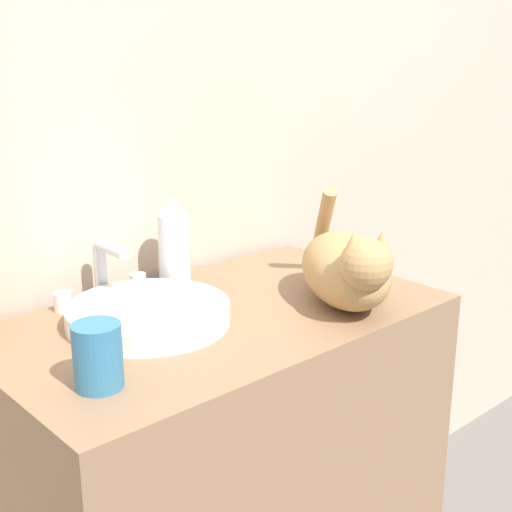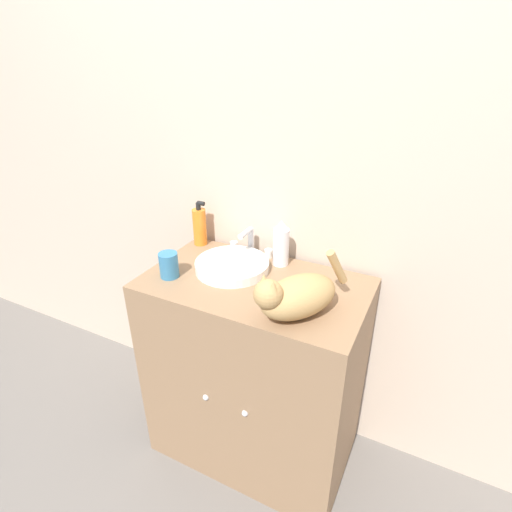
# 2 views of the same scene
# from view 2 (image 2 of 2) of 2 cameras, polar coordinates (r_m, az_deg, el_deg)

# --- Properties ---
(ground_plane) EXTENTS (8.00, 8.00, 0.00)m
(ground_plane) POSITION_cam_2_polar(r_m,az_deg,el_deg) (1.91, -3.86, -30.06)
(ground_plane) COLOR slate
(wall_back) EXTENTS (6.00, 0.05, 2.50)m
(wall_back) POSITION_cam_2_polar(r_m,az_deg,el_deg) (1.54, 4.59, 13.79)
(wall_back) COLOR #C6B29E
(wall_back) RESTS_ON ground_plane
(vanity_cabinet) EXTENTS (0.81, 0.49, 0.86)m
(vanity_cabinet) POSITION_cam_2_polar(r_m,az_deg,el_deg) (1.71, -0.20, -16.23)
(vanity_cabinet) COLOR #8C6B4C
(vanity_cabinet) RESTS_ON ground_plane
(sink_basin) EXTENTS (0.28, 0.28, 0.04)m
(sink_basin) POSITION_cam_2_polar(r_m,az_deg,el_deg) (1.52, -3.43, -1.37)
(sink_basin) COLOR white
(sink_basin) RESTS_ON vanity_cabinet
(faucet) EXTENTS (0.19, 0.11, 0.12)m
(faucet) POSITION_cam_2_polar(r_m,az_deg,el_deg) (1.62, -0.92, 1.92)
(faucet) COLOR silver
(faucet) RESTS_ON vanity_cabinet
(cat) EXTENTS (0.27, 0.33, 0.20)m
(cat) POSITION_cam_2_polar(r_m,az_deg,el_deg) (1.25, 5.68, -5.61)
(cat) COLOR tan
(cat) RESTS_ON vanity_cabinet
(soap_bottle) EXTENTS (0.06, 0.06, 0.20)m
(soap_bottle) POSITION_cam_2_polar(r_m,az_deg,el_deg) (1.72, -8.05, 4.24)
(soap_bottle) COLOR orange
(soap_bottle) RESTS_ON vanity_cabinet
(spray_bottle) EXTENTS (0.06, 0.06, 0.18)m
(spray_bottle) POSITION_cam_2_polar(r_m,az_deg,el_deg) (1.53, 3.60, 1.80)
(spray_bottle) COLOR silver
(spray_bottle) RESTS_ON vanity_cabinet
(cup) EXTENTS (0.07, 0.07, 0.10)m
(cup) POSITION_cam_2_polar(r_m,az_deg,el_deg) (1.50, -12.34, -1.27)
(cup) COLOR teal
(cup) RESTS_ON vanity_cabinet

